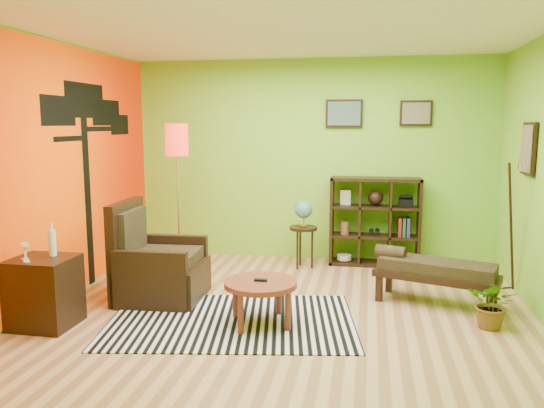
% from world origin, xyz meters
% --- Properties ---
extents(ground, '(5.00, 5.00, 0.00)m').
position_xyz_m(ground, '(0.00, 0.00, 0.00)').
color(ground, tan).
rests_on(ground, ground).
extents(room_shell, '(5.04, 4.54, 2.82)m').
position_xyz_m(room_shell, '(-0.09, 0.01, 1.80)').
color(room_shell, '#7BC42B').
rests_on(room_shell, ground).
extents(zebra_rug, '(2.59, 1.89, 0.01)m').
position_xyz_m(zebra_rug, '(-0.48, -0.36, 0.01)').
color(zebra_rug, silver).
rests_on(zebra_rug, ground).
extents(coffee_table, '(0.70, 0.70, 0.45)m').
position_xyz_m(coffee_table, '(-0.18, -0.38, 0.37)').
color(coffee_table, maroon).
rests_on(coffee_table, ground).
extents(armchair, '(0.94, 0.94, 1.08)m').
position_xyz_m(armchair, '(-1.47, 0.18, 0.33)').
color(armchair, black).
rests_on(armchair, ground).
extents(side_cabinet, '(0.56, 0.51, 0.98)m').
position_xyz_m(side_cabinet, '(-2.20, -0.78, 0.34)').
color(side_cabinet, black).
rests_on(side_cabinet, ground).
extents(floor_lamp, '(0.29, 0.29, 1.92)m').
position_xyz_m(floor_lamp, '(-1.50, 0.98, 1.55)').
color(floor_lamp, silver).
rests_on(floor_lamp, ground).
extents(globe_table, '(0.37, 0.37, 0.90)m').
position_xyz_m(globe_table, '(-0.03, 1.72, 0.69)').
color(globe_table, black).
rests_on(globe_table, ground).
extents(cube_shelf, '(1.20, 0.35, 1.20)m').
position_xyz_m(cube_shelf, '(0.91, 2.03, 0.60)').
color(cube_shelf, black).
rests_on(cube_shelf, ground).
extents(bench, '(1.35, 0.84, 0.59)m').
position_xyz_m(bench, '(1.50, 0.52, 0.38)').
color(bench, black).
rests_on(bench, ground).
extents(potted_plant, '(0.59, 0.62, 0.38)m').
position_xyz_m(potted_plant, '(1.99, -0.08, 0.19)').
color(potted_plant, '#26661E').
rests_on(potted_plant, ground).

